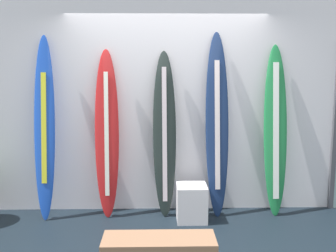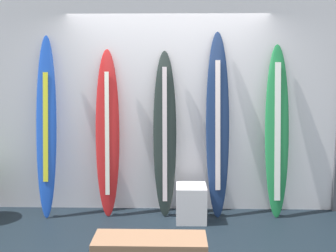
{
  "view_description": "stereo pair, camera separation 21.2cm",
  "coord_description": "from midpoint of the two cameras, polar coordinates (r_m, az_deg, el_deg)",
  "views": [
    {
      "loc": [
        -0.1,
        -3.75,
        1.88
      ],
      "look_at": [
        0.01,
        0.95,
        1.14
      ],
      "focal_mm": 41.91,
      "sensor_mm": 36.0,
      "label": 1
    },
    {
      "loc": [
        0.12,
        -3.75,
        1.88
      ],
      "look_at": [
        0.01,
        0.95,
        1.14
      ],
      "focal_mm": 41.91,
      "sensor_mm": 36.0,
      "label": 2
    }
  ],
  "objects": [
    {
      "name": "wall_back",
      "position": [
        5.07,
        -1.4,
        3.48
      ],
      "size": [
        7.2,
        0.2,
        2.8
      ],
      "primitive_type": "cube",
      "color": "white",
      "rests_on": "ground"
    },
    {
      "name": "surfboard_cobalt",
      "position": [
        5.01,
        -18.67,
        -0.43
      ],
      "size": [
        0.26,
        0.37,
        2.24
      ],
      "color": "blue",
      "rests_on": "ground"
    },
    {
      "name": "surfboard_crimson",
      "position": [
        4.89,
        -10.1,
        -1.27
      ],
      "size": [
        0.31,
        0.32,
        2.07
      ],
      "color": "red",
      "rests_on": "ground"
    },
    {
      "name": "surfboard_charcoal",
      "position": [
        4.85,
        -1.76,
        -1.35
      ],
      "size": [
        0.3,
        0.32,
        2.05
      ],
      "color": "black",
      "rests_on": "ground"
    },
    {
      "name": "surfboard_navy",
      "position": [
        4.87,
        5.91,
        -0.04
      ],
      "size": [
        0.31,
        0.34,
        2.28
      ],
      "color": "navy",
      "rests_on": "ground"
    },
    {
      "name": "surfboard_emerald",
      "position": [
        5.03,
        14.18,
        -0.82
      ],
      "size": [
        0.31,
        0.33,
        2.13
      ],
      "color": "#207D40",
      "rests_on": "ground"
    },
    {
      "name": "display_block_left",
      "position": [
        4.85,
        2.18,
        -11.09
      ],
      "size": [
        0.36,
        0.36,
        0.44
      ],
      "color": "white",
      "rests_on": "ground"
    },
    {
      "name": "bench",
      "position": [
        3.37,
        -3.19,
        -16.94
      ],
      "size": [
        0.93,
        0.33,
        0.48
      ],
      "color": "#906548",
      "rests_on": "ground"
    }
  ]
}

